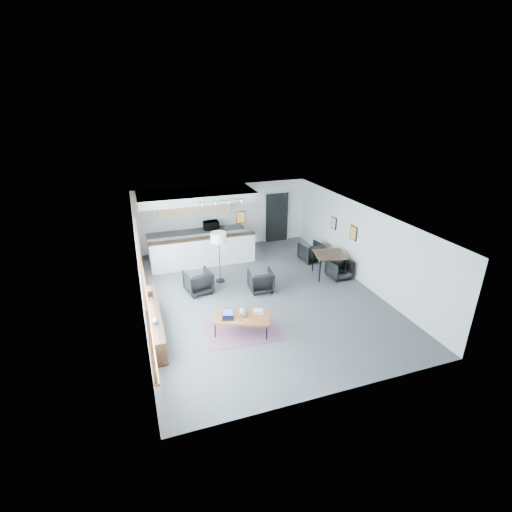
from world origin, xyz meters
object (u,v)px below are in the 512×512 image
object	(u,v)px
dining_chair_far	(311,252)
armchair_left	(198,281)
armchair_right	(261,280)
dining_chair_near	(339,269)
floor_lamp	(219,239)
book_stack	(258,311)
laptop	(228,315)
dining_table	(329,256)
coffee_table	(242,317)
microwave	(211,224)
ceramic_pot	(244,312)

from	to	relation	value
dining_chair_far	armchair_left	bearing A→B (deg)	6.92
armchair_right	dining_chair_near	size ratio (longest dim) A/B	1.23
floor_lamp	dining_chair_far	size ratio (longest dim) A/B	2.65
book_stack	laptop	bearing A→B (deg)	178.28
dining_table	dining_chair_near	world-z (taller)	dining_table
coffee_table	armchair_left	distance (m)	2.63
armchair_right	dining_table	distance (m)	2.62
coffee_table	floor_lamp	bearing A→B (deg)	110.31
microwave	armchair_right	bearing A→B (deg)	-81.84
dining_table	dining_chair_near	size ratio (longest dim) A/B	1.90
ceramic_pot	armchair_right	world-z (taller)	armchair_right
laptop	ceramic_pot	xyz separation A→B (m)	(0.40, -0.06, 0.06)
ceramic_pot	book_stack	xyz separation A→B (m)	(0.42, 0.04, -0.08)
armchair_right	dining_chair_far	size ratio (longest dim) A/B	1.15
ceramic_pot	microwave	bearing A→B (deg)	85.50
book_stack	dining_table	world-z (taller)	dining_table
armchair_left	floor_lamp	distance (m)	1.49
floor_lamp	microwave	xyz separation A→B (m)	(0.34, 2.79, -0.39)
ceramic_pot	book_stack	distance (m)	0.43
ceramic_pot	dining_chair_near	bearing A→B (deg)	26.38
armchair_right	ceramic_pot	bearing A→B (deg)	64.39
dining_table	dining_chair_far	world-z (taller)	dining_table
ceramic_pot	dining_table	xyz separation A→B (m)	(3.78, 2.26, 0.17)
dining_chair_far	microwave	bearing A→B (deg)	-40.37
armchair_left	microwave	size ratio (longest dim) A/B	1.36
laptop	dining_chair_far	xyz separation A→B (m)	(4.21, 3.61, -0.20)
floor_lamp	microwave	world-z (taller)	floor_lamp
coffee_table	dining_table	distance (m)	4.44
ceramic_pot	dining_chair_near	world-z (taller)	ceramic_pot
armchair_right	floor_lamp	xyz separation A→B (m)	(-1.07, 1.08, 1.14)
laptop	armchair_right	distance (m)	2.52
coffee_table	book_stack	distance (m)	0.47
dining_table	dining_chair_far	xyz separation A→B (m)	(0.03, 1.41, -0.43)
armchair_left	armchair_right	bearing A→B (deg)	153.76
armchair_left	floor_lamp	size ratio (longest dim) A/B	0.46
armchair_left	dining_table	bearing A→B (deg)	165.90
book_stack	armchair_left	bearing A→B (deg)	114.47
armchair_right	floor_lamp	distance (m)	1.90
armchair_right	dining_chair_far	distance (m)	3.10
laptop	dining_chair_near	world-z (taller)	laptop
dining_chair_far	microwave	xyz separation A→B (m)	(-3.34, 2.20, 0.80)
armchair_left	armchair_right	distance (m)	1.99
armchair_left	dining_chair_near	bearing A→B (deg)	163.29
microwave	dining_table	bearing A→B (deg)	-49.98
ceramic_pot	armchair_right	distance (m)	2.34
dining_chair_far	laptop	bearing A→B (deg)	33.52
coffee_table	microwave	size ratio (longest dim) A/B	2.75
dining_chair_near	armchair_right	bearing A→B (deg)	175.47
armchair_right	dining_chair_far	xyz separation A→B (m)	(2.61, 1.67, -0.05)
book_stack	microwave	distance (m)	5.86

